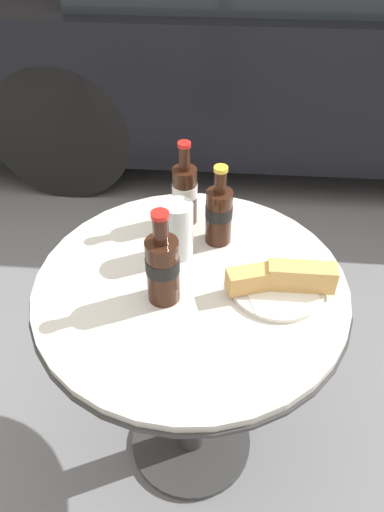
{
  "coord_description": "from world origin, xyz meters",
  "views": [
    {
      "loc": [
        0.07,
        -0.8,
        1.52
      ],
      "look_at": [
        0.0,
        0.04,
        0.77
      ],
      "focal_mm": 35.0,
      "sensor_mm": 36.0,
      "label": 1
    }
  ],
  "objects_px": {
    "cola_bottle_right": "(163,267)",
    "lunch_plate_near": "(280,281)",
    "cola_bottle_center": "(219,213)",
    "drinking_glass": "(178,232)",
    "parked_car": "(296,14)",
    "cola_bottle_left": "(185,192)",
    "bistro_table": "(191,333)"
  },
  "relations": [
    {
      "from": "bistro_table",
      "to": "cola_bottle_center",
      "type": "distance_m",
      "value": 0.31
    },
    {
      "from": "bistro_table",
      "to": "parked_car",
      "type": "distance_m",
      "value": 2.28
    },
    {
      "from": "cola_bottle_left",
      "to": "lunch_plate_near",
      "type": "relative_size",
      "value": 0.94
    },
    {
      "from": "cola_bottle_right",
      "to": "parked_car",
      "type": "xyz_separation_m",
      "value": [
        0.47,
        2.28,
        -0.14
      ]
    },
    {
      "from": "lunch_plate_near",
      "to": "parked_car",
      "type": "xyz_separation_m",
      "value": [
        0.22,
        2.24,
        -0.08
      ]
    },
    {
      "from": "lunch_plate_near",
      "to": "cola_bottle_left",
      "type": "bearing_deg",
      "value": 134.5
    },
    {
      "from": "cola_bottle_right",
      "to": "cola_bottle_center",
      "type": "distance_m",
      "value": 0.23
    },
    {
      "from": "bistro_table",
      "to": "lunch_plate_near",
      "type": "height_order",
      "value": "lunch_plate_near"
    },
    {
      "from": "cola_bottle_left",
      "to": "drinking_glass",
      "type": "distance_m",
      "value": 0.13
    },
    {
      "from": "cola_bottle_right",
      "to": "cola_bottle_center",
      "type": "xyz_separation_m",
      "value": [
        0.11,
        0.21,
        -0.01
      ]
    },
    {
      "from": "cola_bottle_left",
      "to": "drinking_glass",
      "type": "height_order",
      "value": "cola_bottle_left"
    },
    {
      "from": "cola_bottle_center",
      "to": "drinking_glass",
      "type": "relative_size",
      "value": 1.45
    },
    {
      "from": "bistro_table",
      "to": "cola_bottle_right",
      "type": "relative_size",
      "value": 3.15
    },
    {
      "from": "lunch_plate_near",
      "to": "cola_bottle_center",
      "type": "bearing_deg",
      "value": 131.33
    },
    {
      "from": "bistro_table",
      "to": "cola_bottle_center",
      "type": "xyz_separation_m",
      "value": [
        0.06,
        0.16,
        0.26
      ]
    },
    {
      "from": "cola_bottle_left",
      "to": "parked_car",
      "type": "bearing_deg",
      "value": 77.35
    },
    {
      "from": "cola_bottle_center",
      "to": "lunch_plate_near",
      "type": "relative_size",
      "value": 0.88
    },
    {
      "from": "cola_bottle_right",
      "to": "lunch_plate_near",
      "type": "relative_size",
      "value": 0.96
    },
    {
      "from": "parked_car",
      "to": "lunch_plate_near",
      "type": "bearing_deg",
      "value": -95.58
    },
    {
      "from": "cola_bottle_right",
      "to": "lunch_plate_near",
      "type": "height_order",
      "value": "cola_bottle_right"
    },
    {
      "from": "lunch_plate_near",
      "to": "cola_bottle_right",
      "type": "bearing_deg",
      "value": -170.28
    },
    {
      "from": "bistro_table",
      "to": "cola_bottle_left",
      "type": "bearing_deg",
      "value": 98.22
    },
    {
      "from": "cola_bottle_right",
      "to": "drinking_glass",
      "type": "distance_m",
      "value": 0.15
    },
    {
      "from": "bistro_table",
      "to": "lunch_plate_near",
      "type": "distance_m",
      "value": 0.28
    },
    {
      "from": "cola_bottle_center",
      "to": "lunch_plate_near",
      "type": "height_order",
      "value": "cola_bottle_center"
    },
    {
      "from": "cola_bottle_left",
      "to": "drinking_glass",
      "type": "xyz_separation_m",
      "value": [
        -0.0,
        -0.13,
        -0.02
      ]
    },
    {
      "from": "bistro_table",
      "to": "parked_car",
      "type": "height_order",
      "value": "parked_car"
    },
    {
      "from": "cola_bottle_left",
      "to": "lunch_plate_near",
      "type": "height_order",
      "value": "cola_bottle_left"
    },
    {
      "from": "drinking_glass",
      "to": "parked_car",
      "type": "relative_size",
      "value": 0.04
    },
    {
      "from": "bistro_table",
      "to": "lunch_plate_near",
      "type": "relative_size",
      "value": 3.02
    },
    {
      "from": "cola_bottle_center",
      "to": "parked_car",
      "type": "distance_m",
      "value": 2.11
    },
    {
      "from": "cola_bottle_right",
      "to": "parked_car",
      "type": "bearing_deg",
      "value": 78.32
    }
  ]
}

